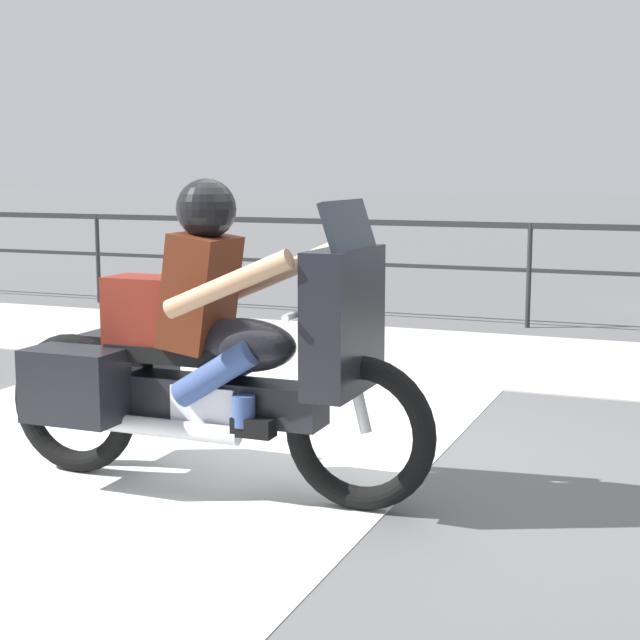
{
  "coord_description": "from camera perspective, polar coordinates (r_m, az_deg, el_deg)",
  "views": [
    {
      "loc": [
        1.66,
        -4.68,
        1.59
      ],
      "look_at": [
        -0.17,
        -0.09,
        0.82
      ],
      "focal_mm": 55.0,
      "sensor_mm": 36.0,
      "label": 1
    }
  ],
  "objects": [
    {
      "name": "sidewalk_band",
      "position": [
        8.4,
        9.92,
        -2.17
      ],
      "size": [
        44.0,
        2.4,
        0.01
      ],
      "primitive_type": "cube",
      "color": "#B7B2A8",
      "rests_on": "ground"
    },
    {
      "name": "motorcycle",
      "position": [
        4.82,
        -6.55,
        -2.06
      ],
      "size": [
        2.32,
        0.76,
        1.54
      ],
      "rotation": [
        0.0,
        0.0,
        0.03
      ],
      "color": "black",
      "rests_on": "ground"
    },
    {
      "name": "fence_railing",
      "position": [
        9.99,
        12.12,
        4.29
      ],
      "size": [
        36.0,
        0.05,
        1.05
      ],
      "color": "#232326",
      "rests_on": "ground"
    },
    {
      "name": "ground_plane",
      "position": [
        5.22,
        2.09,
        -8.89
      ],
      "size": [
        120.0,
        120.0,
        0.0
      ],
      "primitive_type": "plane",
      "color": "#565659"
    },
    {
      "name": "crosswalk_band",
      "position": [
        5.63,
        -11.81,
        -7.7
      ],
      "size": [
        3.38,
        6.0,
        0.01
      ],
      "primitive_type": "cube",
      "color": "silver",
      "rests_on": "ground"
    }
  ]
}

